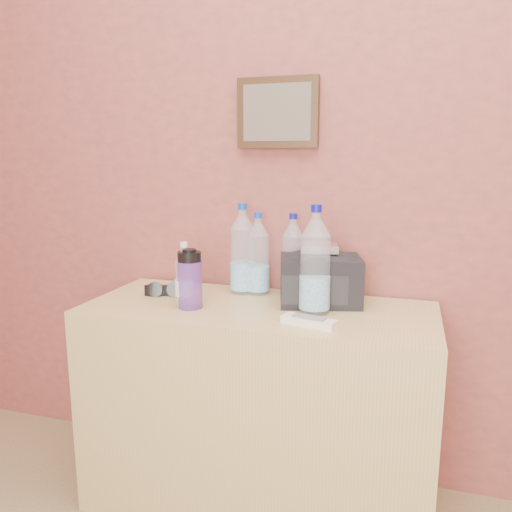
{
  "coord_description": "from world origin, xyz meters",
  "views": [
    {
      "loc": [
        0.13,
        0.17,
        1.24
      ],
      "look_at": [
        -0.34,
        1.71,
        0.92
      ],
      "focal_mm": 35.0,
      "sensor_mm": 36.0,
      "label": 1
    }
  ],
  "objects": [
    {
      "name": "sunglasses",
      "position": [
        -0.71,
        1.77,
        0.76
      ],
      "size": [
        0.16,
        0.1,
        0.04
      ],
      "primitive_type": null,
      "rotation": [
        0.0,
        0.0,
        0.28
      ],
      "color": "black",
      "rests_on": "dresser"
    },
    {
      "name": "pet_small",
      "position": [
        -0.58,
        1.66,
        0.84
      ],
      "size": [
        0.06,
        0.06,
        0.22
      ],
      "rotation": [
        0.0,
        0.0,
        0.07
      ],
      "color": "white",
      "rests_on": "dresser"
    },
    {
      "name": "pet_large_c",
      "position": [
        -0.39,
        1.9,
        0.88
      ],
      "size": [
        0.08,
        0.08,
        0.3
      ],
      "rotation": [
        0.0,
        0.0,
        0.3
      ],
      "color": "silver",
      "rests_on": "dresser"
    },
    {
      "name": "pet_large_a",
      "position": [
        -0.45,
        1.89,
        0.89
      ],
      "size": [
        0.09,
        0.09,
        0.34
      ],
      "rotation": [
        0.0,
        0.0,
        0.2
      ],
      "color": "silver",
      "rests_on": "dresser"
    },
    {
      "name": "picture_frame",
      "position": [
        -0.34,
        1.98,
        1.4
      ],
      "size": [
        0.3,
        0.03,
        0.25
      ],
      "primitive_type": null,
      "color": "#382311",
      "rests_on": "room_shell"
    },
    {
      "name": "foil_packet",
      "position": [
        -0.16,
        1.82,
        0.94
      ],
      "size": [
        0.14,
        0.13,
        0.03
      ],
      "primitive_type": "cube",
      "rotation": [
        0.0,
        0.0,
        0.24
      ],
      "color": "silver",
      "rests_on": "toiletry_bag"
    },
    {
      "name": "pet_large_d",
      "position": [
        -0.15,
        1.72,
        0.9
      ],
      "size": [
        0.1,
        0.1,
        0.35
      ],
      "rotation": [
        0.0,
        0.0,
        -0.2
      ],
      "color": "#ACCBD9",
      "rests_on": "dresser"
    },
    {
      "name": "pet_large_b",
      "position": [
        -0.27,
        1.93,
        0.87
      ],
      "size": [
        0.08,
        0.08,
        0.3
      ],
      "rotation": [
        0.0,
        0.0,
        -0.09
      ],
      "color": "silver",
      "rests_on": "dresser"
    },
    {
      "name": "toiletry_bag",
      "position": [
        -0.15,
        1.84,
        0.83
      ],
      "size": [
        0.31,
        0.26,
        0.19
      ],
      "primitive_type": null,
      "rotation": [
        0.0,
        0.0,
        0.25
      ],
      "color": "black",
      "rests_on": "dresser"
    },
    {
      "name": "dresser",
      "position": [
        -0.34,
        1.73,
        0.37
      ],
      "size": [
        1.19,
        0.49,
        0.74
      ],
      "primitive_type": "cube",
      "color": "tan",
      "rests_on": "ground"
    },
    {
      "name": "nalgene_bottle",
      "position": [
        -0.56,
        1.65,
        0.84
      ],
      "size": [
        0.08,
        0.08,
        0.2
      ],
      "rotation": [
        0.0,
        0.0,
        0.21
      ],
      "color": "purple",
      "rests_on": "dresser"
    },
    {
      "name": "ac_remote",
      "position": [
        -0.14,
        1.59,
        0.75
      ],
      "size": [
        0.18,
        0.09,
        0.02
      ],
      "primitive_type": "cube",
      "rotation": [
        0.0,
        0.0,
        -0.24
      ],
      "color": "silver",
      "rests_on": "dresser"
    }
  ]
}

